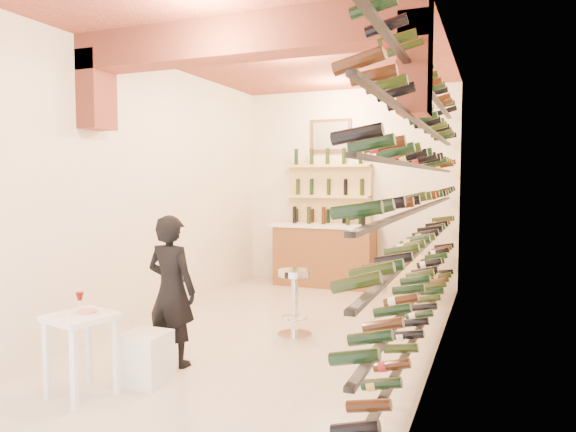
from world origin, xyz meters
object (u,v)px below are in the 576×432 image
object	(u,v)px
person	(171,290)
crate_lower	(406,288)
tasting_table	(81,329)
chrome_barstool	(295,298)
back_counter	(324,253)
white_stool	(146,358)
wine_rack	(418,197)

from	to	relation	value
person	crate_lower	size ratio (longest dim) A/B	2.70
tasting_table	chrome_barstool	size ratio (longest dim) A/B	1.09
tasting_table	person	size ratio (longest dim) A/B	0.58
back_counter	white_stool	distance (m)	4.47
white_stool	crate_lower	bearing A→B (deg)	68.88
tasting_table	white_stool	world-z (taller)	tasting_table
crate_lower	tasting_table	bearing A→B (deg)	-112.62
back_counter	crate_lower	world-z (taller)	back_counter
person	crate_lower	distance (m)	3.93
person	crate_lower	world-z (taller)	person
wine_rack	back_counter	distance (m)	3.38
back_counter	chrome_barstool	xyz separation A→B (m)	(0.54, -2.75, -0.10)
chrome_barstool	crate_lower	xyz separation A→B (m)	(0.85, 2.30, -0.27)
crate_lower	person	bearing A→B (deg)	-114.29
tasting_table	person	xyz separation A→B (m)	(0.24, 0.88, 0.15)
back_counter	crate_lower	distance (m)	1.51
tasting_table	crate_lower	world-z (taller)	tasting_table
person	chrome_barstool	bearing A→B (deg)	-116.50
white_stool	tasting_table	bearing A→B (deg)	-125.28
wine_rack	person	size ratio (longest dim) A/B	4.06
tasting_table	back_counter	bearing A→B (deg)	98.27
back_counter	person	world-z (taller)	person
white_stool	person	distance (m)	0.67
wine_rack	tasting_table	world-z (taller)	wine_rack
wine_rack	chrome_barstool	distance (m)	1.71
tasting_table	person	distance (m)	0.93
white_stool	chrome_barstool	xyz separation A→B (m)	(0.70, 1.70, 0.21)
back_counter	white_stool	world-z (taller)	back_counter
tasting_table	white_stool	size ratio (longest dim) A/B	1.85
back_counter	person	xyz separation A→B (m)	(-0.21, -3.99, 0.17)
back_counter	white_stool	bearing A→B (deg)	-92.03
chrome_barstool	crate_lower	bearing A→B (deg)	69.71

